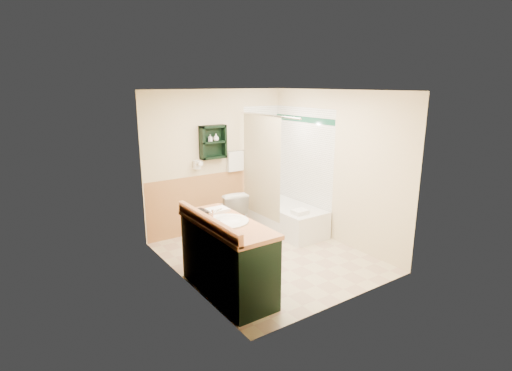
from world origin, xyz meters
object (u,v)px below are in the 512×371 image
object	(u,v)px
bathtub	(286,217)
soap_bottle_a	(210,140)
wall_shelf	(213,142)
vanity	(228,258)
vanity_book	(196,205)
toilet	(229,212)
soap_bottle_b	(216,138)
hair_dryer	(197,165)

from	to	relation	value
bathtub	soap_bottle_a	bearing A→B (deg)	148.42
wall_shelf	bathtub	world-z (taller)	wall_shelf
vanity	vanity_book	bearing A→B (deg)	108.99
toilet	soap_bottle_b	world-z (taller)	soap_bottle_b
toilet	wall_shelf	bearing A→B (deg)	-44.64
wall_shelf	soap_bottle_a	bearing A→B (deg)	-174.86
hair_dryer	bathtub	distance (m)	1.78
toilet	soap_bottle_a	bearing A→B (deg)	-35.39
hair_dryer	vanity	xyz separation A→B (m)	(-0.59, -1.97, -0.74)
wall_shelf	hair_dryer	distance (m)	0.46
wall_shelf	vanity_book	world-z (taller)	wall_shelf
hair_dryer	vanity_book	bearing A→B (deg)	-117.00
hair_dryer	toilet	size ratio (longest dim) A/B	0.32
hair_dryer	bathtub	world-z (taller)	hair_dryer
hair_dryer	soap_bottle_b	distance (m)	0.54
vanity	soap_bottle_a	world-z (taller)	soap_bottle_a
wall_shelf	soap_bottle_a	distance (m)	0.07
toilet	soap_bottle_a	size ratio (longest dim) A/B	6.59
soap_bottle_b	vanity	bearing A→B (deg)	-116.03
wall_shelf	hair_dryer	world-z (taller)	wall_shelf
bathtub	soap_bottle_b	size ratio (longest dim) A/B	12.69
soap_bottle_a	soap_bottle_b	size ratio (longest dim) A/B	0.97
hair_dryer	toilet	world-z (taller)	hair_dryer
wall_shelf	toilet	xyz separation A→B (m)	(0.16, -0.21, -1.18)
vanity_book	toilet	bearing A→B (deg)	33.95
vanity	bathtub	xyz separation A→B (m)	(1.92, 1.28, -0.23)
vanity_book	soap_bottle_a	bearing A→B (deg)	43.49
bathtub	soap_bottle_b	bearing A→B (deg)	145.65
vanity	soap_bottle_b	bearing A→B (deg)	63.97
toilet	soap_bottle_b	distance (m)	1.26
vanity	soap_bottle_a	bearing A→B (deg)	66.62
vanity	soap_bottle_b	size ratio (longest dim) A/B	12.20
hair_dryer	vanity_book	xyz separation A→B (m)	(-0.76, -1.49, -0.18)
hair_dryer	soap_bottle_a	world-z (taller)	soap_bottle_a
vanity	vanity_book	xyz separation A→B (m)	(-0.17, 0.48, 0.57)
toilet	hair_dryer	bearing A→B (deg)	-18.82
wall_shelf	soap_bottle_a	size ratio (longest dim) A/B	4.81
hair_dryer	soap_bottle_b	xyz separation A→B (m)	(0.35, -0.03, 0.41)
hair_dryer	vanity_book	world-z (taller)	hair_dryer
bathtub	soap_bottle_b	world-z (taller)	soap_bottle_b
toilet	vanity_book	size ratio (longest dim) A/B	3.40
toilet	soap_bottle_b	xyz separation A→B (m)	(-0.10, 0.20, 1.24)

